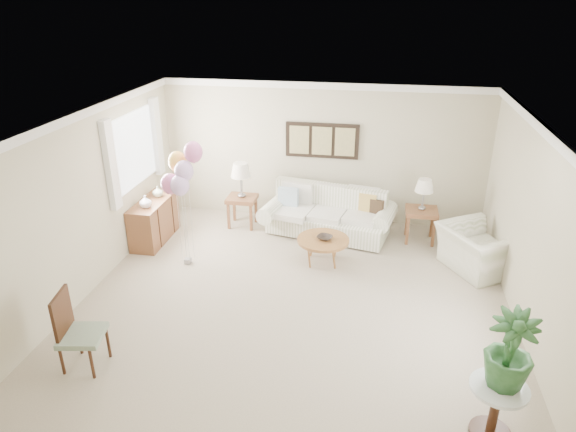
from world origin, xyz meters
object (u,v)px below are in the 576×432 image
object	(u,v)px
coffee_table	(323,241)
balloon_cluster	(181,171)
accent_chair	(76,329)
armchair	(477,250)
sofa	(329,216)

from	to	relation	value
coffee_table	balloon_cluster	distance (m)	2.48
balloon_cluster	accent_chair	bearing A→B (deg)	-98.38
coffee_table	armchair	world-z (taller)	armchair
sofa	coffee_table	size ratio (longest dim) A/B	2.95
coffee_table	armchair	bearing A→B (deg)	4.59
sofa	armchair	xyz separation A→B (m)	(2.43, -0.91, 0.02)
sofa	balloon_cluster	world-z (taller)	balloon_cluster
sofa	armchair	size ratio (longest dim) A/B	2.29
coffee_table	accent_chair	size ratio (longest dim) A/B	0.87
armchair	accent_chair	xyz separation A→B (m)	(-4.92, -3.20, 0.15)
sofa	balloon_cluster	xyz separation A→B (m)	(-2.11, -1.53, 1.24)
armchair	coffee_table	bearing A→B (deg)	63.03
coffee_table	balloon_cluster	size ratio (longest dim) A/B	0.41
armchair	balloon_cluster	distance (m)	4.74
balloon_cluster	armchair	bearing A→B (deg)	7.81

